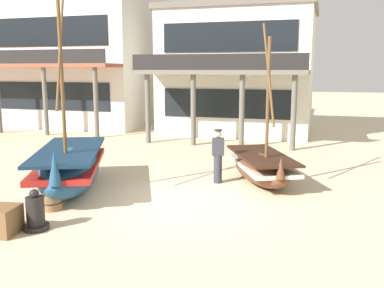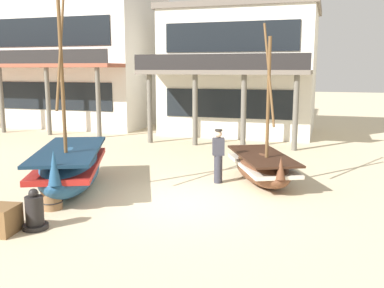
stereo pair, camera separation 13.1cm
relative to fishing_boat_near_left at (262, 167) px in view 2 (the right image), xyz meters
name	(u,v)px [view 2 (the right image)]	position (x,y,z in m)	size (l,w,h in m)	color
ground_plane	(181,201)	(-1.78, -2.62, -0.51)	(120.00, 120.00, 0.00)	beige
fishing_boat_near_left	(262,167)	(0.00, 0.00, 0.00)	(2.77, 3.81, 4.85)	brown
fishing_boat_centre_large	(70,167)	(-5.22, -2.52, 0.18)	(3.32, 4.81, 6.18)	#23517A
fisherman_by_hull	(218,157)	(-1.29, -0.45, 0.32)	(0.41, 0.33, 1.68)	#33333D
capstan_winch	(35,213)	(-4.21, -5.48, -0.14)	(0.56, 0.56, 0.92)	black
wooden_barrel	(52,196)	(-4.69, -4.19, -0.16)	(0.56, 0.56, 0.70)	olive
harbor_building_main	(241,71)	(-2.84, 10.79, 2.91)	(8.25, 8.41, 6.83)	silver
harbor_building_annex	(73,37)	(-13.90, 11.52, 5.03)	(11.00, 8.87, 11.09)	white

